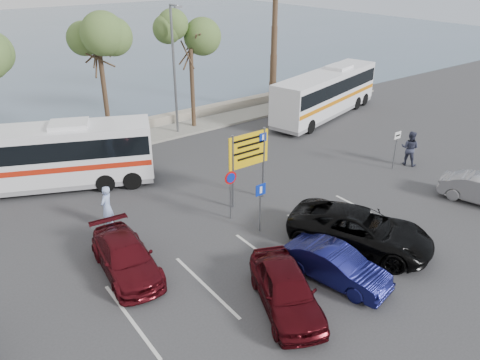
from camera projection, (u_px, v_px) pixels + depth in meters
ground at (275, 237)px, 19.73m from camera, size 120.00×120.00×0.00m
kerb_strip at (134, 140)px, 29.87m from camera, size 44.00×2.40×0.15m
seawall at (121, 129)px, 31.22m from camera, size 48.00×0.80×0.60m
tree_mid at (97, 36)px, 26.21m from camera, size 3.20×3.20×8.00m
tree_right at (190, 35)px, 29.62m from camera, size 3.20×3.20×7.40m
street_lamp_right at (174, 64)px, 29.15m from camera, size 0.45×1.15×8.01m
direction_sign at (249, 155)px, 21.54m from camera, size 2.20×0.12×3.60m
sign_no_stop at (231, 187)px, 20.46m from camera, size 0.60×0.08×2.35m
sign_parking at (260, 201)px, 19.56m from camera, size 0.50×0.07×2.25m
sign_taxi at (396, 145)px, 25.42m from camera, size 0.50×0.07×2.20m
lane_markings at (269, 258)px, 18.40m from camera, size 12.02×4.20×0.01m
coach_bus_left at (39, 160)px, 23.21m from camera, size 11.01×6.50×3.42m
coach_bus_right at (326, 95)px, 33.91m from camera, size 11.30×5.21×3.45m
car_blue at (336, 265)px, 16.85m from camera, size 2.23×4.19×1.31m
car_maroon at (126, 257)px, 17.35m from camera, size 2.24×4.58×1.28m
car_red at (286, 289)px, 15.54m from camera, size 3.27×4.62×1.46m
suv_black at (360, 230)px, 18.78m from camera, size 4.88×6.28×1.59m
pedestrian_near at (107, 207)px, 20.13m from camera, size 0.84×0.80×1.93m
pedestrian_far at (410, 148)px, 26.18m from camera, size 1.06×1.18×1.99m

